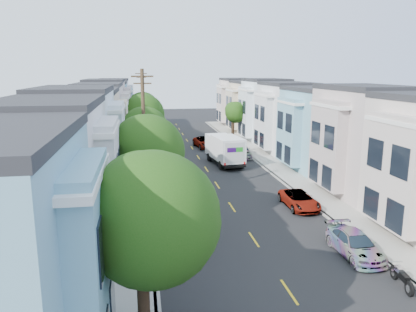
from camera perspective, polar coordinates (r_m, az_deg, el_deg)
ground at (r=30.56m, az=3.39°, el=-7.22°), size 160.00×160.00×0.00m
road_slab at (r=44.75m, az=-0.84°, el=-0.98°), size 12.00×70.00×0.02m
curb_left at (r=44.27m, az=-8.61°, el=-1.17°), size 0.30×70.00×0.15m
curb_right at (r=46.00m, az=6.64°, el=-0.62°), size 0.30×70.00×0.15m
sidewalk_left at (r=44.27m, az=-10.29°, el=-1.23°), size 2.60×70.00×0.15m
sidewalk_right at (r=46.37m, az=8.18°, el=-0.56°), size 2.60×70.00×0.15m
centerline at (r=44.75m, az=-0.84°, el=-0.99°), size 0.12×70.00×0.01m
townhouse_row_left at (r=44.53m, az=-15.18°, el=-1.48°), size 5.00×70.00×8.50m
townhouse_row_right at (r=47.66m, az=12.54°, el=-0.48°), size 5.00×70.00×8.50m
tree_a at (r=13.99m, az=-8.22°, el=-8.85°), size 4.70×4.70×7.45m
tree_b at (r=25.01m, az=-8.83°, el=0.45°), size 4.70×4.70×7.47m
tree_c at (r=35.25m, az=-9.04°, el=3.51°), size 4.13×4.13×7.03m
tree_d at (r=46.15m, az=-9.17°, el=5.71°), size 4.70×4.70×7.50m
tree_e at (r=59.23m, az=-9.25°, el=6.63°), size 4.70×4.70×7.05m
tree_far_r at (r=58.78m, az=3.83°, el=6.11°), size 3.10×3.10×5.67m
utility_pole_near at (r=30.53m, az=-8.96°, el=2.62°), size 1.60×0.26×10.00m
utility_pole_far at (r=56.35m, az=-9.25°, el=6.84°), size 1.60×0.26×10.00m
fedex_truck at (r=43.70m, az=2.36°, el=1.06°), size 2.54×6.61×3.17m
lead_sedan at (r=53.38m, az=-0.34°, el=1.92°), size 3.03×5.48×1.45m
parked_left_b at (r=22.93m, az=-4.77°, el=-12.04°), size 2.05×4.54×1.43m
parked_left_c at (r=28.33m, az=-5.75°, el=-7.17°), size 1.78×4.68×1.54m
parked_left_d at (r=41.18m, az=-6.96°, el=-1.19°), size 1.76×4.42×1.45m
parked_right_a at (r=24.20m, az=19.94°, el=-11.60°), size 1.83×4.33×1.30m
parked_right_b at (r=30.95m, az=12.72°, el=-6.06°), size 2.04×4.40×1.22m
parked_right_c at (r=47.88m, az=4.53°, el=0.77°), size 2.51×5.26×1.54m
parked_right_d at (r=56.94m, az=2.26°, el=2.51°), size 2.77×5.16×1.38m
motorcycle at (r=21.91m, az=25.53°, el=-15.17°), size 0.30×2.21×0.88m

